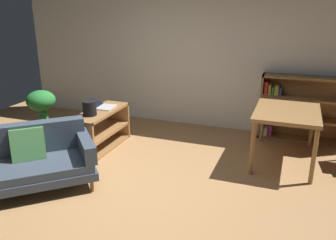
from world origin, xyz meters
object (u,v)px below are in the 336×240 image
Objects in this scene: fabric_couch at (13,161)px; media_console at (101,130)px; open_laptop at (102,106)px; dining_table at (287,113)px; bookshelf at (297,108)px; potted_floor_plant at (42,112)px; desk_speaker at (90,108)px.

media_console is (0.33, 1.47, -0.07)m from fabric_couch.
dining_table is at bearing 6.99° from open_laptop.
bookshelf is (3.11, 2.92, 0.16)m from fabric_couch.
potted_floor_plant is 3.61m from dining_table.
desk_speaker is at bearing -164.26° from dining_table.
media_console is at bearing 77.33° from fabric_couch.
fabric_couch is at bearing -136.81° from bookshelf.
desk_speaker reaches higher than fabric_couch.
potted_floor_plant reaches higher than dining_table.
potted_floor_plant is at bearing -167.81° from dining_table.
desk_speaker is (0.06, -0.42, 0.08)m from open_laptop.
bookshelf is (0.12, 0.95, -0.17)m from dining_table.
desk_speaker is at bearing -94.17° from media_console.
desk_speaker is 0.16× the size of bookshelf.
fabric_couch is at bearing -146.54° from dining_table.
open_laptop is 0.35× the size of dining_table.
potted_floor_plant is at bearing 113.80° from fabric_couch.
media_console is 2.74m from dining_table.
media_console is at bearing -152.44° from bookshelf.
potted_floor_plant is at bearing -154.91° from bookshelf.
bookshelf is at bearing 24.15° from open_laptop.
fabric_couch reaches higher than media_console.
desk_speaker is (-0.02, -0.25, 0.41)m from media_console.
bookshelf is at bearing 43.19° from fabric_couch.
fabric_couch is 1.69× the size of media_console.
media_console is 0.38m from open_laptop.
desk_speaker reaches higher than dining_table.
open_laptop is at bearing -173.01° from dining_table.
fabric_couch is 1.51m from media_console.
media_console is at bearing -65.91° from open_laptop.
desk_speaker reaches higher than media_console.
bookshelf is (3.65, 1.71, -0.04)m from potted_floor_plant.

